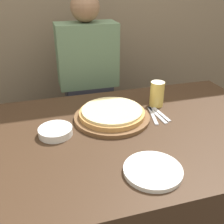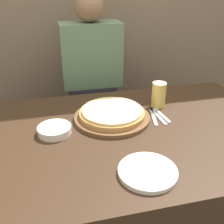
{
  "view_description": "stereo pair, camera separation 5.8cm",
  "coord_description": "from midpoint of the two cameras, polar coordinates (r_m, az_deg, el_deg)",
  "views": [
    {
      "loc": [
        -0.38,
        -1.02,
        1.42
      ],
      "look_at": [
        -0.05,
        0.13,
        0.8
      ],
      "focal_mm": 42.0,
      "sensor_mm": 36.0,
      "label": 1
    },
    {
      "loc": [
        -0.32,
        -1.03,
        1.42
      ],
      "look_at": [
        -0.05,
        0.13,
        0.8
      ],
      "focal_mm": 42.0,
      "sensor_mm": 36.0,
      "label": 2
    }
  ],
  "objects": [
    {
      "name": "fork",
      "position": [
        1.4,
        10.14,
        -0.95
      ],
      "size": [
        0.06,
        0.2,
        0.0
      ],
      "color": "silver",
      "rests_on": "dining_table"
    },
    {
      "name": "diner_person",
      "position": [
        1.91,
        -3.39,
        3.8
      ],
      "size": [
        0.4,
        0.2,
        1.34
      ],
      "color": "#33333D",
      "rests_on": "ground_plane"
    },
    {
      "name": "pizza_on_board",
      "position": [
        1.35,
        1.23,
        -0.57
      ],
      "size": [
        0.39,
        0.39,
        0.06
      ],
      "color": "brown",
      "rests_on": "dining_table"
    },
    {
      "name": "dinner_plate",
      "position": [
        1.02,
        9.41,
        -12.7
      ],
      "size": [
        0.23,
        0.23,
        0.02
      ],
      "color": "white",
      "rests_on": "dining_table"
    },
    {
      "name": "beer_glass",
      "position": [
        1.49,
        11.24,
        3.9
      ],
      "size": [
        0.08,
        0.08,
        0.14
      ],
      "color": "#E5C65B",
      "rests_on": "dining_table"
    },
    {
      "name": "dining_table",
      "position": [
        1.5,
        4.18,
        -16.49
      ],
      "size": [
        1.56,
        0.97,
        0.76
      ],
      "color": "#3D2819",
      "rests_on": "ground_plane"
    },
    {
      "name": "side_bowl",
      "position": [
        1.26,
        -11.11,
        -3.86
      ],
      "size": [
        0.16,
        0.16,
        0.04
      ],
      "color": "white",
      "rests_on": "dining_table"
    },
    {
      "name": "spoon",
      "position": [
        1.42,
        11.99,
        -0.72
      ],
      "size": [
        0.03,
        0.17,
        0.0
      ],
      "color": "silver",
      "rests_on": "dining_table"
    },
    {
      "name": "dinner_knife",
      "position": [
        1.41,
        11.07,
        -0.83
      ],
      "size": [
        0.03,
        0.2,
        0.0
      ],
      "color": "silver",
      "rests_on": "dining_table"
    }
  ]
}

